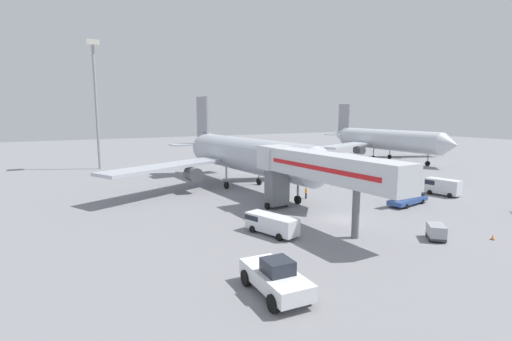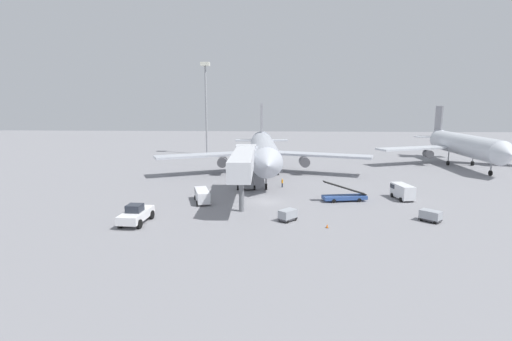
{
  "view_description": "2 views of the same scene",
  "coord_description": "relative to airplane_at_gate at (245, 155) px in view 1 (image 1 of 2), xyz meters",
  "views": [
    {
      "loc": [
        -27.67,
        -31.33,
        11.7
      ],
      "look_at": [
        -2.9,
        13.67,
        3.88
      ],
      "focal_mm": 26.76,
      "sensor_mm": 36.0,
      "label": 1
    },
    {
      "loc": [
        1.84,
        -56.4,
        14.58
      ],
      "look_at": [
        -1.69,
        11.42,
        2.77
      ],
      "focal_mm": 26.99,
      "sensor_mm": 36.0,
      "label": 2
    }
  ],
  "objects": [
    {
      "name": "ground_crew_worker_foreground",
      "position": [
        3.67,
        -11.21,
        -4.34
      ],
      "size": [
        0.43,
        0.43,
        1.61
      ],
      "color": "#1E2333",
      "rests_on": "ground"
    },
    {
      "name": "jet_bridge",
      "position": [
        -2.32,
        -20.79,
        0.66
      ],
      "size": [
        3.83,
        21.12,
        7.68
      ],
      "color": "silver",
      "rests_on": "ground"
    },
    {
      "name": "airplane_at_gate",
      "position": [
        0.0,
        0.0,
        0.0
      ],
      "size": [
        44.95,
        40.19,
        14.64
      ],
      "color": "#B7BCC6",
      "rests_on": "ground"
    },
    {
      "name": "service_van_rear_left",
      "position": [
        22.05,
        -18.77,
        -3.87
      ],
      "size": [
        2.71,
        4.81,
        2.33
      ],
      "color": "silver",
      "rests_on": "ground"
    },
    {
      "name": "service_van_near_left",
      "position": [
        -8.53,
        -22.06,
        -4.1
      ],
      "size": [
        3.37,
        5.87,
        1.88
      ],
      "color": "white",
      "rests_on": "ground"
    },
    {
      "name": "belt_loader_truck",
      "position": [
        12.95,
        -20.41,
        -4.43
      ],
      "size": [
        6.87,
        3.17,
        3.17
      ],
      "color": "#2D4C8E",
      "rests_on": "ground"
    },
    {
      "name": "safety_cone_alpha",
      "position": [
        8.68,
        -33.52,
        -4.95
      ],
      "size": [
        0.32,
        0.32,
        0.49
      ],
      "color": "black",
      "rests_on": "ground"
    },
    {
      "name": "baggage_cart_mid_right",
      "position": [
        4.06,
        -30.95,
        -4.39
      ],
      "size": [
        2.55,
        2.61,
        1.44
      ],
      "color": "#38383D",
      "rests_on": "ground"
    },
    {
      "name": "ground_plane",
      "position": [
        0.65,
        -21.41,
        -5.19
      ],
      "size": [
        300.0,
        300.0,
        0.0
      ],
      "primitive_type": "plane",
      "color": "gray"
    },
    {
      "name": "airplane_background",
      "position": [
        46.56,
        14.89,
        -0.13
      ],
      "size": [
        40.83,
        38.52,
        14.03
      ],
      "color": "silver",
      "rests_on": "ground"
    },
    {
      "name": "apron_light_mast",
      "position": [
        -17.53,
        32.54,
        12.84
      ],
      "size": [
        2.4,
        2.4,
        26.04
      ],
      "color": "#93969B",
      "rests_on": "ground"
    },
    {
      "name": "pushback_tug",
      "position": [
        -14.67,
        -32.93,
        -4.05
      ],
      "size": [
        3.05,
        6.15,
        2.46
      ],
      "color": "white",
      "rests_on": "ground"
    }
  ]
}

